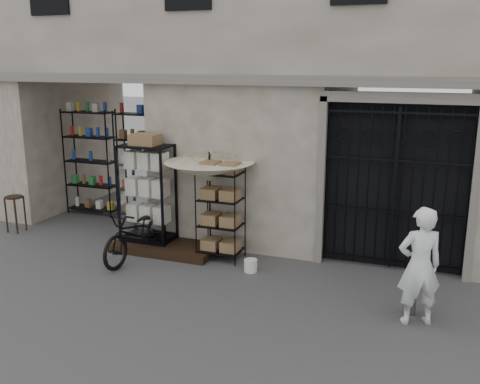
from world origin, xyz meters
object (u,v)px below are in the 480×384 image
at_px(shopkeeper, 415,322).
at_px(steel_bollard, 412,289).
at_px(white_bucket, 251,265).
at_px(market_umbrella, 209,166).
at_px(wooden_stool, 15,213).
at_px(bicycle, 138,258).
at_px(wire_rack, 221,215).
at_px(display_cabinet, 147,198).

bearing_deg(shopkeeper, steel_bollard, -97.53).
relative_size(white_bucket, steel_bollard, 0.29).
xyz_separation_m(market_umbrella, wooden_stool, (-4.46, -0.18, -1.29)).
relative_size(white_bucket, bicycle, 0.12).
xyz_separation_m(market_umbrella, shopkeeper, (3.79, -1.51, -1.70)).
bearing_deg(steel_bollard, wire_rack, 161.82).
bearing_deg(wooden_stool, bicycle, -8.77).
xyz_separation_m(wire_rack, bicycle, (-1.44, -0.55, -0.85)).
relative_size(bicycle, wooden_stool, 2.41).
relative_size(display_cabinet, shopkeeper, 1.21).
xyz_separation_m(bicycle, steel_bollard, (4.88, -0.58, 0.39)).
xyz_separation_m(display_cabinet, market_umbrella, (1.29, 0.06, 0.71)).
height_order(market_umbrella, wooden_stool, market_umbrella).
height_order(display_cabinet, white_bucket, display_cabinet).
distance_m(wire_rack, steel_bollard, 3.65).
xyz_separation_m(display_cabinet, bicycle, (0.13, -0.63, -1.00)).
distance_m(white_bucket, wooden_stool, 5.48).
distance_m(display_cabinet, shopkeeper, 5.38).
bearing_deg(display_cabinet, steel_bollard, -10.82).
relative_size(wire_rack, steel_bollard, 2.20).
height_order(display_cabinet, market_umbrella, market_umbrella).
bearing_deg(display_cabinet, bicycle, -75.98).
height_order(wire_rack, bicycle, wire_rack).
height_order(display_cabinet, steel_bollard, display_cabinet).
bearing_deg(display_cabinet, wooden_stool, -174.95).
distance_m(wire_rack, market_umbrella, 0.91).
height_order(white_bucket, bicycle, bicycle).
bearing_deg(wooden_stool, white_bucket, -3.92).
height_order(steel_bollard, shopkeeper, steel_bollard).
bearing_deg(wire_rack, steel_bollard, -14.20).
bearing_deg(bicycle, steel_bollard, -1.79).
height_order(bicycle, shopkeeper, bicycle).
bearing_deg(wire_rack, market_umbrella, 157.00).
bearing_deg(white_bucket, steel_bollard, -14.75).
height_order(display_cabinet, shopkeeper, display_cabinet).
distance_m(wire_rack, bicycle, 1.76).
distance_m(display_cabinet, steel_bollard, 5.19).
xyz_separation_m(white_bucket, steel_bollard, (2.71, -0.71, 0.28)).
distance_m(display_cabinet, white_bucket, 2.51).
xyz_separation_m(wooden_stool, steel_bollard, (8.17, -1.09, -0.02)).
xyz_separation_m(display_cabinet, steel_bollard, (5.01, -1.21, -0.60)).
xyz_separation_m(display_cabinet, wooden_stool, (-3.17, -0.12, -0.58)).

